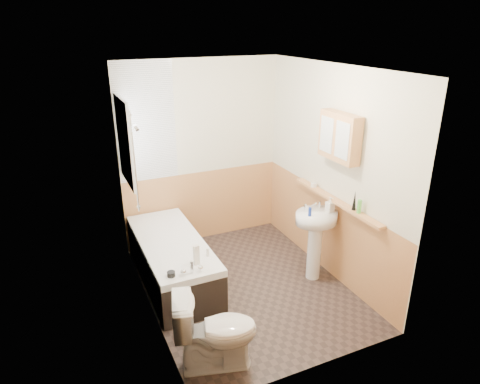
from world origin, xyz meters
name	(u,v)px	position (x,y,z in m)	size (l,w,h in m)	color
floor	(245,287)	(0.00, 0.00, 0.00)	(2.80, 2.80, 0.00)	#2F2421
ceiling	(246,67)	(0.00, 0.00, 2.50)	(2.80, 2.80, 0.00)	white
wall_back	(201,154)	(0.00, 1.41, 1.25)	(2.20, 0.02, 2.50)	beige
wall_front	(321,246)	(0.00, -1.41, 1.25)	(2.20, 0.02, 2.50)	beige
wall_left	(143,205)	(-1.11, 0.00, 1.25)	(0.02, 2.80, 2.50)	beige
wall_right	(331,174)	(1.11, 0.00, 1.25)	(0.02, 2.80, 2.50)	beige
wainscot_right	(325,231)	(1.09, 0.00, 0.50)	(0.01, 2.80, 1.00)	tan
wainscot_front	(314,322)	(0.00, -1.39, 0.50)	(2.20, 0.01, 1.00)	tan
wainscot_back	(204,205)	(0.00, 1.39, 0.50)	(2.20, 0.01, 1.00)	tan
tile_cladding_left	(145,205)	(-1.09, 0.00, 1.25)	(0.01, 2.80, 2.50)	white
tile_return_back	(146,122)	(-0.73, 1.39, 1.75)	(0.75, 0.01, 1.50)	white
window	(125,142)	(-1.06, 0.95, 1.65)	(0.03, 0.79, 0.99)	white
bathtub	(172,260)	(-0.73, 0.49, 0.28)	(0.70, 1.74, 0.68)	black
shower_riser	(135,154)	(-1.04, 0.57, 1.60)	(0.10, 0.07, 1.12)	silver
toilet	(216,331)	(-0.76, -1.00, 0.37)	(0.42, 0.75, 0.73)	white
sink	(316,232)	(0.84, -0.15, 0.62)	(0.51, 0.41, 0.98)	white
pine_shelf	(335,201)	(1.04, -0.21, 1.00)	(0.10, 1.55, 0.03)	tan
medicine_cabinet	(339,137)	(1.01, -0.22, 1.76)	(0.15, 0.58, 0.52)	tan
foam_can	(359,206)	(1.04, -0.62, 1.09)	(0.05, 0.05, 0.15)	#59C647
green_bottle	(355,200)	(1.04, -0.53, 1.13)	(0.04, 0.04, 0.22)	black
black_jar	(314,185)	(1.04, 0.24, 1.04)	(0.07, 0.07, 0.05)	silver
soap_bottle	(330,208)	(0.98, -0.19, 0.91)	(0.08, 0.18, 0.08)	silver
clear_bottle	(310,212)	(0.71, -0.20, 0.92)	(0.04, 0.04, 0.10)	#19339E
blue_gel	(196,255)	(-0.63, -0.13, 0.65)	(0.06, 0.04, 0.22)	silver
cream_jar	(171,274)	(-0.94, -0.25, 0.56)	(0.08, 0.08, 0.05)	black
orange_bottle	(207,252)	(-0.47, -0.02, 0.58)	(0.03, 0.03, 0.09)	silver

